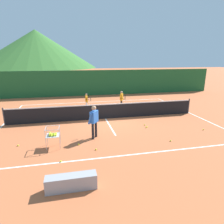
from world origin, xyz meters
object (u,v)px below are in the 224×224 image
(tennis_net, at_px, (105,111))
(courtside_bench, at_px, (71,182))
(student_1, at_px, (122,98))
(tennis_ball_3, at_px, (61,161))
(tennis_ball_6, at_px, (145,125))
(tennis_ball_8, at_px, (79,144))
(tennis_ball_7, at_px, (147,127))
(instructor, at_px, (94,119))
(tennis_ball_5, at_px, (96,149))
(student_0, at_px, (87,100))
(tennis_ball_1, at_px, (146,127))
(ball_cart, at_px, (53,134))
(tennis_ball_2, at_px, (203,129))
(tennis_ball_4, at_px, (171,141))
(tennis_ball_0, at_px, (18,145))

(tennis_net, distance_m, courtside_bench, 6.91)
(student_1, height_order, tennis_ball_3, student_1)
(tennis_net, xyz_separation_m, tennis_ball_3, (-2.60, -4.89, -0.47))
(tennis_ball_6, xyz_separation_m, tennis_ball_8, (-3.87, -1.82, 0.00))
(tennis_ball_3, bearing_deg, tennis_ball_7, 31.53)
(instructor, xyz_separation_m, tennis_ball_5, (-0.11, -1.32, -0.94))
(tennis_net, height_order, tennis_ball_7, tennis_net)
(student_0, height_order, tennis_ball_1, student_0)
(ball_cart, height_order, tennis_ball_5, ball_cart)
(student_0, height_order, student_1, student_1)
(tennis_ball_2, bearing_deg, student_1, 120.96)
(student_0, bearing_deg, tennis_ball_4, -63.66)
(tennis_ball_8, bearing_deg, student_0, 81.43)
(student_1, distance_m, ball_cart, 7.32)
(tennis_ball_2, relative_size, tennis_ball_4, 1.00)
(ball_cart, bearing_deg, tennis_ball_4, -5.90)
(tennis_ball_3, bearing_deg, student_0, 77.58)
(instructor, bearing_deg, tennis_ball_3, -127.29)
(instructor, distance_m, student_1, 5.75)
(tennis_ball_2, height_order, courtside_bench, courtside_bench)
(instructor, distance_m, courtside_bench, 3.90)
(tennis_ball_5, xyz_separation_m, tennis_ball_8, (-0.70, 0.66, 0.00))
(tennis_ball_3, relative_size, tennis_ball_6, 1.00)
(student_1, bearing_deg, tennis_ball_2, -59.04)
(tennis_ball_2, bearing_deg, tennis_ball_6, 154.09)
(ball_cart, distance_m, tennis_ball_1, 5.09)
(courtside_bench, bearing_deg, tennis_ball_3, 103.04)
(student_1, distance_m, tennis_ball_7, 4.32)
(tennis_ball_5, bearing_deg, courtside_bench, -114.09)
(tennis_ball_3, distance_m, tennis_ball_4, 5.03)
(tennis_net, height_order, tennis_ball_5, tennis_net)
(tennis_ball_4, distance_m, tennis_ball_7, 2.03)
(student_1, height_order, tennis_ball_0, student_1)
(instructor, bearing_deg, student_1, 61.69)
(ball_cart, height_order, tennis_ball_7, ball_cart)
(tennis_ball_5, xyz_separation_m, tennis_ball_6, (3.17, 2.47, 0.00))
(tennis_ball_4, bearing_deg, tennis_ball_2, 20.96)
(ball_cart, bearing_deg, tennis_ball_1, 15.62)
(tennis_ball_3, relative_size, tennis_ball_7, 1.00)
(tennis_ball_3, bearing_deg, tennis_net, 61.97)
(ball_cart, xyz_separation_m, tennis_ball_0, (-1.55, 0.42, -0.55))
(tennis_ball_6, bearing_deg, tennis_ball_2, -25.91)
(tennis_ball_4, height_order, tennis_ball_5, same)
(tennis_ball_4, distance_m, tennis_ball_5, 3.55)
(ball_cart, xyz_separation_m, tennis_ball_6, (4.95, 1.77, -0.55))
(instructor, height_order, tennis_ball_8, instructor)
(tennis_net, xyz_separation_m, ball_cart, (-2.96, -3.51, 0.09))
(courtside_bench, bearing_deg, tennis_ball_2, 25.90)
(courtside_bench, bearing_deg, instructor, 72.58)
(tennis_ball_6, bearing_deg, ball_cart, -160.31)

